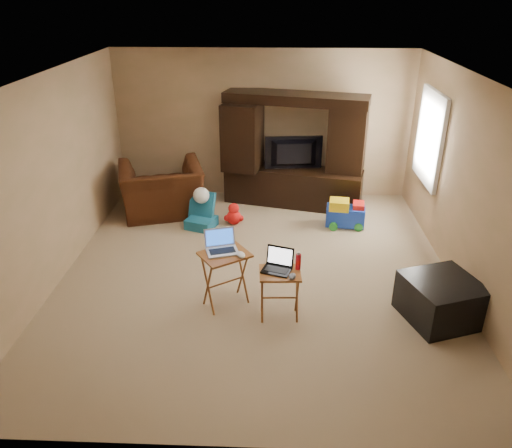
{
  "coord_description": "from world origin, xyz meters",
  "views": [
    {
      "loc": [
        0.22,
        -5.62,
        3.42
      ],
      "look_at": [
        0.0,
        -0.2,
        0.8
      ],
      "focal_mm": 35.0,
      "sensor_mm": 36.0,
      "label": 1
    }
  ],
  "objects_px": {
    "plush_toy": "(234,214)",
    "water_bottle": "(298,262)",
    "child_rocker": "(201,211)",
    "tray_table_right": "(279,295)",
    "laptop_left": "(222,243)",
    "mouse_right": "(292,276)",
    "ottoman": "(441,300)",
    "entertainment_center": "(294,151)",
    "push_toy": "(345,213)",
    "tray_table_left": "(225,279)",
    "laptop_right": "(277,262)",
    "mouse_left": "(241,255)",
    "television": "(294,154)",
    "recliner": "(162,190)"
  },
  "relations": [
    {
      "from": "tray_table_right",
      "to": "water_bottle",
      "type": "xyz_separation_m",
      "value": [
        0.2,
        0.08,
        0.38
      ]
    },
    {
      "from": "plush_toy",
      "to": "mouse_right",
      "type": "xyz_separation_m",
      "value": [
        0.84,
        -2.52,
        0.43
      ]
    },
    {
      "from": "child_rocker",
      "to": "tray_table_right",
      "type": "bearing_deg",
      "value": -42.15
    },
    {
      "from": "tray_table_right",
      "to": "child_rocker",
      "type": "bearing_deg",
      "value": 115.12
    },
    {
      "from": "laptop_right",
      "to": "laptop_left",
      "type": "bearing_deg",
      "value": 176.91
    },
    {
      "from": "ottoman",
      "to": "mouse_right",
      "type": "bearing_deg",
      "value": -174.04
    },
    {
      "from": "laptop_right",
      "to": "mouse_left",
      "type": "xyz_separation_m",
      "value": [
        -0.4,
        0.14,
        -0.0
      ]
    },
    {
      "from": "plush_toy",
      "to": "water_bottle",
      "type": "distance_m",
      "value": 2.54
    },
    {
      "from": "water_bottle",
      "to": "plush_toy",
      "type": "bearing_deg",
      "value": 111.3
    },
    {
      "from": "laptop_right",
      "to": "child_rocker",
      "type": "bearing_deg",
      "value": 135.66
    },
    {
      "from": "mouse_left",
      "to": "water_bottle",
      "type": "xyz_separation_m",
      "value": [
        0.63,
        -0.08,
        -0.03
      ]
    },
    {
      "from": "recliner",
      "to": "mouse_right",
      "type": "height_order",
      "value": "recliner"
    },
    {
      "from": "push_toy",
      "to": "tray_table_left",
      "type": "height_order",
      "value": "tray_table_left"
    },
    {
      "from": "television",
      "to": "mouse_left",
      "type": "distance_m",
      "value": 3.14
    },
    {
      "from": "child_rocker",
      "to": "water_bottle",
      "type": "height_order",
      "value": "water_bottle"
    },
    {
      "from": "tray_table_left",
      "to": "laptop_left",
      "type": "distance_m",
      "value": 0.46
    },
    {
      "from": "laptop_right",
      "to": "mouse_left",
      "type": "height_order",
      "value": "laptop_right"
    },
    {
      "from": "plush_toy",
      "to": "ottoman",
      "type": "height_order",
      "value": "ottoman"
    },
    {
      "from": "water_bottle",
      "to": "mouse_left",
      "type": "bearing_deg",
      "value": 172.72
    },
    {
      "from": "mouse_left",
      "to": "television",
      "type": "bearing_deg",
      "value": 77.65
    },
    {
      "from": "laptop_right",
      "to": "mouse_right",
      "type": "xyz_separation_m",
      "value": [
        0.17,
        -0.14,
        -0.1
      ]
    },
    {
      "from": "laptop_left",
      "to": "mouse_right",
      "type": "bearing_deg",
      "value": -43.29
    },
    {
      "from": "mouse_right",
      "to": "tray_table_right",
      "type": "bearing_deg",
      "value": 137.29
    },
    {
      "from": "entertainment_center",
      "to": "laptop_right",
      "type": "relative_size",
      "value": 7.47
    },
    {
      "from": "laptop_right",
      "to": "water_bottle",
      "type": "height_order",
      "value": "laptop_right"
    },
    {
      "from": "entertainment_center",
      "to": "tray_table_right",
      "type": "bearing_deg",
      "value": -80.3
    },
    {
      "from": "recliner",
      "to": "tray_table_left",
      "type": "relative_size",
      "value": 1.89
    },
    {
      "from": "laptop_right",
      "to": "mouse_right",
      "type": "relative_size",
      "value": 2.58
    },
    {
      "from": "laptop_right",
      "to": "water_bottle",
      "type": "distance_m",
      "value": 0.25
    },
    {
      "from": "laptop_left",
      "to": "laptop_right",
      "type": "bearing_deg",
      "value": -38.79
    },
    {
      "from": "child_rocker",
      "to": "tray_table_left",
      "type": "distance_m",
      "value": 2.12
    },
    {
      "from": "entertainment_center",
      "to": "mouse_right",
      "type": "height_order",
      "value": "entertainment_center"
    },
    {
      "from": "child_rocker",
      "to": "laptop_right",
      "type": "height_order",
      "value": "laptop_right"
    },
    {
      "from": "laptop_left",
      "to": "mouse_right",
      "type": "distance_m",
      "value": 0.89
    },
    {
      "from": "child_rocker",
      "to": "water_bottle",
      "type": "bearing_deg",
      "value": -37.48
    },
    {
      "from": "ottoman",
      "to": "water_bottle",
      "type": "bearing_deg",
      "value": 179.1
    },
    {
      "from": "recliner",
      "to": "mouse_left",
      "type": "xyz_separation_m",
      "value": [
        1.47,
        -2.6,
        0.29
      ]
    },
    {
      "from": "plush_toy",
      "to": "mouse_left",
      "type": "distance_m",
      "value": 2.32
    },
    {
      "from": "plush_toy",
      "to": "tray_table_right",
      "type": "height_order",
      "value": "tray_table_right"
    },
    {
      "from": "tray_table_right",
      "to": "laptop_left",
      "type": "height_order",
      "value": "laptop_left"
    },
    {
      "from": "entertainment_center",
      "to": "mouse_left",
      "type": "xyz_separation_m",
      "value": [
        -0.67,
        -3.11,
        -0.23
      ]
    },
    {
      "from": "ottoman",
      "to": "mouse_left",
      "type": "distance_m",
      "value": 2.29
    },
    {
      "from": "entertainment_center",
      "to": "mouse_left",
      "type": "height_order",
      "value": "entertainment_center"
    },
    {
      "from": "child_rocker",
      "to": "water_bottle",
      "type": "distance_m",
      "value": 2.63
    },
    {
      "from": "tray_table_left",
      "to": "mouse_left",
      "type": "relative_size",
      "value": 4.92
    },
    {
      "from": "entertainment_center",
      "to": "plush_toy",
      "type": "distance_m",
      "value": 1.49
    },
    {
      "from": "recliner",
      "to": "entertainment_center",
      "type": "bearing_deg",
      "value": 176.68
    },
    {
      "from": "push_toy",
      "to": "water_bottle",
      "type": "height_order",
      "value": "water_bottle"
    },
    {
      "from": "entertainment_center",
      "to": "tray_table_left",
      "type": "xyz_separation_m",
      "value": [
        -0.86,
        -3.04,
        -0.6
      ]
    },
    {
      "from": "push_toy",
      "to": "water_bottle",
      "type": "distance_m",
      "value": 2.51
    }
  ]
}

